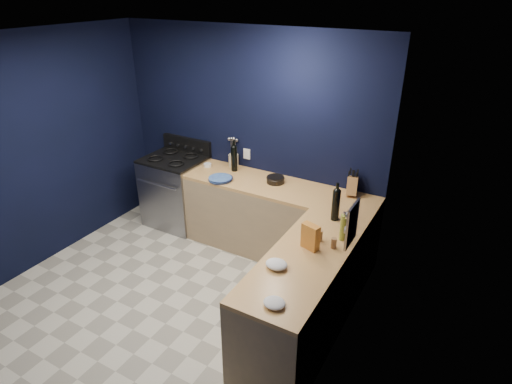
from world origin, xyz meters
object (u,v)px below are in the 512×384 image
Objects in this scene: utensil_crock at (234,160)px; crouton_bag at (310,237)px; knife_block at (352,186)px; gas_range at (176,192)px; plate_stack at (220,179)px.

utensil_crock is 2.02m from crouton_bag.
crouton_bag is (0.02, -1.22, 0.02)m from knife_block.
gas_range is 5.87× the size of utensil_crock.
gas_range is at bearing 168.38° from plate_stack.
crouton_bag reaches higher than knife_block.
plate_stack is at bearing -11.62° from gas_range.
crouton_bag reaches higher than utensil_crock.
plate_stack is (0.85, -0.18, 0.46)m from gas_range.
plate_stack is at bearing -78.26° from utensil_crock.
gas_range is 2.60m from crouton_bag.
gas_range is 2.40m from knife_block.
plate_stack is at bearing -178.64° from knife_block.
gas_range is at bearing 174.02° from crouton_bag.
utensil_crock is (-0.09, 0.45, 0.06)m from plate_stack.
utensil_crock is 0.77× the size of knife_block.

